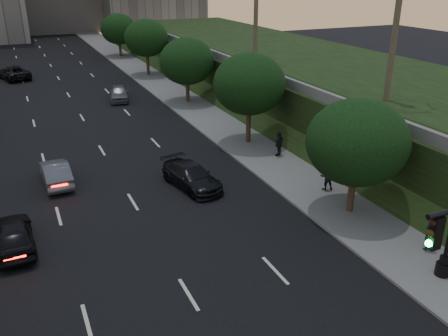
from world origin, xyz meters
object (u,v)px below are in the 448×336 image
sedan_far_right (119,93)px  sedan_far_left (13,73)px  pedestrian_c (279,144)px  sedan_mid_left (56,173)px  pedestrian_b (327,176)px  sedan_near_right (192,176)px  pedestrian_a (431,231)px  sedan_near_left (13,235)px

sedan_far_right → sedan_far_left: bearing=133.6°
pedestrian_c → sedan_mid_left: bearing=-38.5°
sedan_mid_left → sedan_far_left: bearing=-90.1°
pedestrian_b → pedestrian_c: pedestrian_c is taller
sedan_far_left → sedan_near_right: 38.04m
sedan_far_left → pedestrian_a: pedestrian_a is taller
sedan_near_left → pedestrian_b: 16.93m
sedan_far_left → sedan_far_right: sedan_far_left is taller
sedan_near_left → pedestrian_c: bearing=-165.5°
pedestrian_c → sedan_near_right: bearing=-15.6°
sedan_mid_left → pedestrian_a: bearing=132.3°
sedan_far_left → sedan_near_right: (8.60, -37.05, -0.10)m
pedestrian_a → pedestrian_b: bearing=-91.1°
pedestrian_b → sedan_near_left: bearing=15.4°
sedan_far_left → sedan_far_right: size_ratio=1.30×
sedan_near_left → pedestrian_a: pedestrian_a is taller
sedan_near_right → pedestrian_c: (7.19, 2.02, 0.33)m
pedestrian_c → sedan_far_left: bearing=-97.1°
sedan_near_left → sedan_mid_left: 7.32m
sedan_near_left → sedan_far_right: size_ratio=0.99×
pedestrian_b → sedan_mid_left: bearing=-10.0°
sedan_far_left → pedestrian_c: 38.43m
sedan_mid_left → pedestrian_c: bearing=170.6°
sedan_mid_left → sedan_far_right: size_ratio=0.98×
sedan_far_right → pedestrian_b: size_ratio=2.68×
sedan_far_right → pedestrian_b: pedestrian_b is taller
sedan_far_right → pedestrian_a: bearing=-66.4°
pedestrian_a → sedan_far_right: bearing=-83.2°
sedan_near_right → sedan_far_right: bearing=77.3°
sedan_far_left → pedestrian_c: (15.79, -35.03, 0.23)m
sedan_near_left → sedan_far_right: 27.18m
sedan_near_left → pedestrian_c: size_ratio=2.51×
sedan_near_right → pedestrian_a: 13.39m
sedan_mid_left → sedan_near_right: sedan_mid_left is taller
sedan_far_left → sedan_mid_left: bearing=76.1°
sedan_far_right → pedestrian_a: size_ratio=2.37×
pedestrian_a → pedestrian_c: 13.16m
sedan_mid_left → pedestrian_a: pedestrian_a is taller
sedan_mid_left → sedan_far_right: (7.96, 18.20, 0.04)m
sedan_mid_left → sedan_near_left: bearing=66.8°
sedan_far_left → pedestrian_b: bearing=94.8°
pedestrian_c → pedestrian_a: bearing=59.7°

